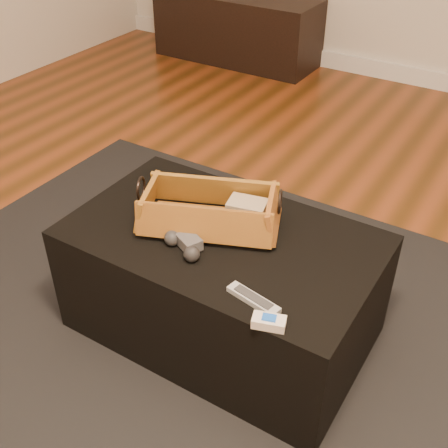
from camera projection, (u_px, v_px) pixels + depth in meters
The scene contains 11 objects.
floor at pixel (197, 322), 2.09m from camera, with size 5.00×5.50×0.01m, color brown.
baseboard at pixel (415, 76), 3.94m from camera, with size 5.00×0.04×0.12m, color white.
media_cabinet at pixel (237, 28), 4.25m from camera, with size 1.24×0.45×0.49m, color black.
area_rug at pixel (215, 336), 2.01m from camera, with size 2.60×2.00×0.01m, color black.
ottoman at pixel (222, 283), 1.92m from camera, with size 1.00×0.60×0.42m, color black.
tv_remote at pixel (202, 220), 1.81m from camera, with size 0.24×0.05×0.02m, color black.
cloth_bundle at pixel (247, 210), 1.82m from camera, with size 0.12×0.08×0.07m, color tan.
wicker_basket at pixel (209, 212), 1.81m from camera, with size 0.50×0.38×0.16m.
game_controller at pixel (185, 244), 1.72m from camera, with size 0.16×0.12×0.05m.
silver_remote at pixel (253, 299), 1.54m from camera, with size 0.17×0.07×0.02m.
cream_gadget at pixel (269, 322), 1.46m from camera, with size 0.10×0.07×0.03m.
Camera 1 is at (0.87, -1.21, 1.51)m, focal length 45.00 mm.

